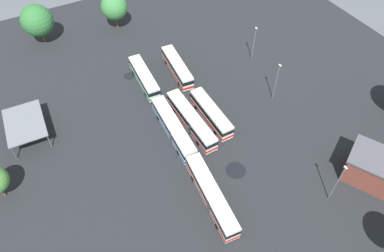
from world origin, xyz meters
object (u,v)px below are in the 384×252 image
object	(u,v)px
lamp_post_far_corner	(254,42)
lamp_post_mid_lot	(337,182)
depot_building	(382,172)
tree_north_edge	(114,7)
lamp_post_near_entrance	(276,81)
bus_row1_slot2	(173,128)
bus_row0_slot2	(211,195)
bus_row2_slot0	(177,67)
bus_row1_slot0	(211,113)
tree_south_edge	(37,21)
maintenance_shelter	(24,123)
bus_row1_slot1	(191,120)
bus_row2_slot2	(144,77)

from	to	relation	value
lamp_post_far_corner	lamp_post_mid_lot	world-z (taller)	lamp_post_mid_lot
depot_building	tree_north_edge	world-z (taller)	tree_north_edge
lamp_post_near_entrance	bus_row1_slot2	bearing A→B (deg)	87.46
bus_row0_slot2	depot_building	size ratio (longest dim) A/B	1.16
lamp_post_mid_lot	lamp_post_far_corner	bearing A→B (deg)	-15.17
bus_row2_slot0	tree_north_edge	xyz separation A→B (m)	(22.99, 5.34, 4.18)
bus_row2_slot0	bus_row1_slot0	bearing A→B (deg)	178.08
depot_building	tree_south_edge	bearing A→B (deg)	31.11
bus_row2_slot0	tree_north_edge	distance (m)	23.97
bus_row1_slot0	maintenance_shelter	world-z (taller)	maintenance_shelter
bus_row1_slot1	depot_building	bearing A→B (deg)	-139.89
bus_row2_slot0	tree_south_edge	bearing A→B (deg)	42.10
depot_building	maintenance_shelter	world-z (taller)	depot_building
bus_row1_slot2	lamp_post_near_entrance	bearing A→B (deg)	-92.54
bus_row2_slot2	maintenance_shelter	size ratio (longest dim) A/B	1.22
bus_row1_slot0	depot_building	xyz separation A→B (m)	(-25.58, -17.58, 0.93)
depot_building	lamp_post_far_corner	world-z (taller)	lamp_post_far_corner
bus_row1_slot1	bus_row2_slot0	distance (m)	15.89
bus_row2_slot0	lamp_post_far_corner	bearing A→B (deg)	-101.96
tree_south_edge	tree_north_edge	size ratio (longest dim) A/B	1.07
bus_row1_slot2	lamp_post_far_corner	distance (m)	28.68
bus_row1_slot0	bus_row1_slot2	bearing A→B (deg)	89.74
maintenance_shelter	lamp_post_mid_lot	world-z (taller)	lamp_post_mid_lot
bus_row1_slot0	depot_building	distance (m)	31.05
bus_row1_slot1	maintenance_shelter	size ratio (longest dim) A/B	1.48
lamp_post_far_corner	maintenance_shelter	bearing A→B (deg)	88.62
bus_row2_slot2	lamp_post_mid_lot	size ratio (longest dim) A/B	1.41
bus_row0_slot2	tree_north_edge	world-z (taller)	tree_north_edge
bus_row1_slot0	lamp_post_mid_lot	distance (m)	25.80
bus_row0_slot2	lamp_post_far_corner	size ratio (longest dim) A/B	1.83
bus_row1_slot1	maintenance_shelter	bearing A→B (deg)	65.47
bus_row1_slot2	bus_row2_slot2	world-z (taller)	same
bus_row2_slot2	tree_north_edge	distance (m)	23.11
bus_row1_slot0	bus_row1_slot1	bearing A→B (deg)	86.34
bus_row1_slot2	bus_row2_slot2	xyz separation A→B (m)	(15.79, -0.92, -0.00)
tree_north_edge	bus_row0_slot2	bearing A→B (deg)	175.51
bus_row0_slot2	bus_row1_slot1	xyz separation A→B (m)	(15.75, -4.86, 0.00)
bus_row0_slot2	bus_row2_slot0	world-z (taller)	same
maintenance_shelter	bus_row1_slot0	bearing A→B (deg)	-112.05
maintenance_shelter	tree_south_edge	size ratio (longest dim) A/B	1.06
lamp_post_near_entrance	tree_south_edge	size ratio (longest dim) A/B	0.90
bus_row1_slot0	tree_north_edge	xyz separation A→B (m)	(38.43, 4.82, 4.18)
bus_row1_slot0	bus_row2_slot0	bearing A→B (deg)	-1.92
bus_row2_slot2	bus_row2_slot0	bearing A→B (deg)	-92.81
bus_row1_slot2	bus_row2_slot2	bearing A→B (deg)	-3.34
lamp_post_far_corner	bus_row2_slot0	bearing A→B (deg)	78.04
tree_north_edge	bus_row1_slot1	bearing A→B (deg)	-179.07
bus_row2_slot2	lamp_post_far_corner	distance (m)	25.59
bus_row1_slot0	bus_row1_slot2	size ratio (longest dim) A/B	0.81
bus_row2_slot0	maintenance_shelter	bearing A→B (deg)	94.37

